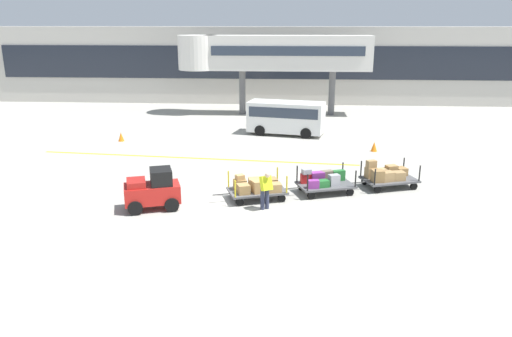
{
  "coord_description": "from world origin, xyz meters",
  "views": [
    {
      "loc": [
        2.51,
        -18.6,
        6.97
      ],
      "look_at": [
        1.19,
        1.33,
        1.04
      ],
      "focal_mm": 34.62,
      "sensor_mm": 36.0,
      "label": 1
    }
  ],
  "objects": [
    {
      "name": "shuttle_van",
      "position": [
        2.36,
        12.77,
        1.23
      ],
      "size": [
        5.1,
        2.88,
        2.1
      ],
      "color": "white",
      "rests_on": "ground_plane"
    },
    {
      "name": "apron_lead_line",
      "position": [
        -2.42,
        6.54,
        0.0
      ],
      "size": [
        17.23,
        1.81,
        0.01
      ],
      "primitive_type": "cube",
      "rotation": [
        0.0,
        0.0,
        -0.09
      ],
      "color": "yellow",
      "rests_on": "ground_plane"
    },
    {
      "name": "safety_cone_near",
      "position": [
        7.35,
        8.68,
        0.28
      ],
      "size": [
        0.36,
        0.36,
        0.55
      ],
      "primitive_type": "cone",
      "color": "orange",
      "rests_on": "ground_plane"
    },
    {
      "name": "jet_bridge",
      "position": [
        0.7,
        19.99,
        4.69
      ],
      "size": [
        14.77,
        3.0,
        6.04
      ],
      "color": "silver",
      "rests_on": "ground_plane"
    },
    {
      "name": "safety_cone_far",
      "position": [
        -7.66,
        10.16,
        0.28
      ],
      "size": [
        0.36,
        0.36,
        0.55
      ],
      "primitive_type": "cone",
      "color": "orange",
      "rests_on": "ground_plane"
    },
    {
      "name": "baggage_cart_tail",
      "position": [
        6.86,
        2.33,
        0.54
      ],
      "size": [
        3.07,
        2.06,
        1.19
      ],
      "color": "#4C4C4F",
      "rests_on": "ground_plane"
    },
    {
      "name": "baggage_handler",
      "position": [
        1.7,
        -0.73,
        0.87
      ],
      "size": [
        0.56,
        0.57,
        1.56
      ],
      "color": "#2D334C",
      "rests_on": "ground_plane"
    },
    {
      "name": "terminal_building",
      "position": [
        0.0,
        25.98,
        3.32
      ],
      "size": [
        48.38,
        2.51,
        6.63
      ],
      "color": "#BCB7AD",
      "rests_on": "ground_plane"
    },
    {
      "name": "baggage_tug",
      "position": [
        -2.66,
        -0.91,
        0.75
      ],
      "size": [
        2.34,
        1.77,
        1.58
      ],
      "color": "red",
      "rests_on": "ground_plane"
    },
    {
      "name": "baggage_cart_middle",
      "position": [
        4.05,
        1.41,
        0.51
      ],
      "size": [
        3.07,
        2.06,
        1.1
      ],
      "color": "#4C4C4F",
      "rests_on": "ground_plane"
    },
    {
      "name": "ground_plane",
      "position": [
        0.0,
        0.0,
        0.0
      ],
      "size": [
        120.0,
        120.0,
        0.0
      ],
      "primitive_type": "plane",
      "color": "#9E9B91"
    },
    {
      "name": "baggage_cart_lead",
      "position": [
        1.28,
        0.41,
        0.52
      ],
      "size": [
        3.07,
        2.06,
        1.1
      ],
      "color": "#4C4C4F",
      "rests_on": "ground_plane"
    }
  ]
}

